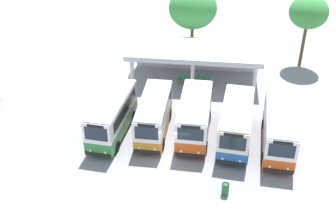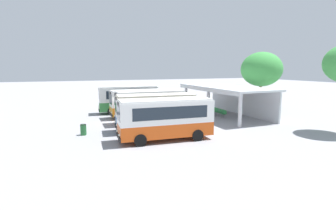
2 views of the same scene
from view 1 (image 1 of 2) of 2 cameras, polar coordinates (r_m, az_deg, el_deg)
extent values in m
plane|color=#939399|center=(32.64, 0.80, -6.35)|extent=(180.00, 180.00, 0.00)
cylinder|color=black|center=(32.70, -6.86, -5.54)|extent=(0.30, 0.92, 0.90)
cylinder|color=black|center=(33.33, -10.16, -5.04)|extent=(0.30, 0.92, 0.90)
cylinder|color=black|center=(36.05, -4.73, -1.48)|extent=(0.30, 0.92, 0.90)
cylinder|color=black|center=(36.62, -7.76, -1.10)|extent=(0.30, 0.92, 0.90)
cube|color=#337F3D|center=(34.36, -7.39, -2.55)|extent=(2.73, 7.14, 1.08)
cube|color=white|center=(33.60, -7.55, -0.57)|extent=(2.73, 7.14, 1.72)
cube|color=white|center=(33.12, -7.66, 0.77)|extent=(2.65, 6.93, 0.12)
cube|color=black|center=(31.96, -9.35, -6.61)|extent=(2.01, 0.28, 0.28)
cube|color=#1E2833|center=(30.90, -9.62, -3.86)|extent=(1.73, 0.21, 1.12)
cube|color=black|center=(30.51, -9.73, -2.81)|extent=(1.27, 0.16, 0.24)
cube|color=#1E2833|center=(33.35, -5.80, -0.62)|extent=(0.54, 5.57, 0.95)
cube|color=#1E2833|center=(33.99, -9.17, -0.21)|extent=(0.54, 5.57, 0.95)
sphere|color=#EAEACC|center=(31.60, -8.40, -6.31)|extent=(0.20, 0.20, 0.20)
sphere|color=#EAEACC|center=(31.98, -10.37, -6.00)|extent=(0.20, 0.20, 0.20)
cylinder|color=black|center=(32.79, -0.70, -5.15)|extent=(0.23, 0.90, 0.90)
cylinder|color=black|center=(33.08, -4.16, -4.86)|extent=(0.23, 0.90, 0.90)
cylinder|color=black|center=(36.17, 0.24, -1.23)|extent=(0.23, 0.90, 0.90)
cylinder|color=black|center=(36.44, -2.90, -1.00)|extent=(0.23, 0.90, 0.90)
cube|color=orange|center=(34.36, -1.87, -2.42)|extent=(2.17, 6.73, 0.93)
cube|color=silver|center=(33.65, -1.91, -0.60)|extent=(2.17, 6.73, 1.65)
cube|color=silver|center=(33.19, -1.94, 0.69)|extent=(2.10, 6.52, 0.12)
cube|color=black|center=(31.86, -2.84, -6.29)|extent=(2.01, 0.12, 0.28)
cube|color=#1E2833|center=(30.90, -2.90, -3.81)|extent=(1.73, 0.06, 1.08)
cube|color=black|center=(30.52, -2.94, -2.80)|extent=(1.27, 0.06, 0.24)
cube|color=#1E2833|center=(33.57, -0.12, -0.56)|extent=(0.09, 5.37, 0.91)
cube|color=#1E2833|center=(33.87, -3.63, -0.31)|extent=(0.09, 5.37, 0.91)
sphere|color=#EAEACC|center=(31.59, -1.81, -5.93)|extent=(0.20, 0.20, 0.20)
sphere|color=#EAEACC|center=(31.77, -3.88, -5.75)|extent=(0.20, 0.20, 0.20)
cylinder|color=black|center=(32.57, 5.10, -5.59)|extent=(0.24, 0.90, 0.90)
cylinder|color=black|center=(32.71, 1.22, -5.26)|extent=(0.24, 0.90, 0.90)
cylinder|color=black|center=(36.00, 5.57, -1.57)|extent=(0.24, 0.90, 0.90)
cylinder|color=black|center=(36.13, 2.06, -1.30)|extent=(0.24, 0.90, 0.90)
cube|color=#D14C14|center=(34.02, 3.53, -2.62)|extent=(2.46, 6.82, 1.16)
cube|color=white|center=(33.27, 3.60, -0.67)|extent=(2.46, 6.82, 1.58)
cube|color=white|center=(32.82, 3.65, 0.58)|extent=(2.39, 6.62, 0.12)
cube|color=black|center=(31.54, 2.92, -6.75)|extent=(2.20, 0.15, 0.28)
cube|color=#1E2833|center=(30.45, 3.02, -3.96)|extent=(1.90, 0.09, 1.03)
cube|color=black|center=(30.09, 3.06, -3.00)|extent=(1.39, 0.08, 0.24)
cube|color=#1E2833|center=(33.28, 5.59, -0.66)|extent=(0.16, 5.42, 0.87)
cube|color=#1E2833|center=(33.41, 1.66, -0.36)|extent=(0.16, 5.42, 0.87)
sphere|color=#EAEACC|center=(31.32, 4.10, -6.40)|extent=(0.20, 0.20, 0.20)
sphere|color=#EAEACC|center=(31.40, 1.78, -6.20)|extent=(0.20, 0.20, 0.20)
cylinder|color=black|center=(32.22, 10.53, -6.55)|extent=(0.30, 0.92, 0.90)
cylinder|color=black|center=(32.26, 6.67, -6.11)|extent=(0.30, 0.92, 0.90)
cylinder|color=black|center=(35.71, 10.92, -2.36)|extent=(0.30, 0.92, 0.90)
cylinder|color=black|center=(35.75, 7.46, -1.97)|extent=(0.30, 0.92, 0.90)
cube|color=#23569E|center=(33.70, 8.97, -3.56)|extent=(2.88, 7.09, 0.98)
cube|color=beige|center=(32.95, 9.16, -1.64)|extent=(2.88, 7.09, 1.72)
cube|color=beige|center=(32.46, 9.29, -0.29)|extent=(2.79, 6.88, 0.12)
cube|color=black|center=(31.13, 8.40, -7.72)|extent=(2.16, 0.29, 0.28)
cube|color=#1E2833|center=(30.09, 8.66, -5.09)|extent=(1.86, 0.22, 1.11)
cube|color=black|center=(29.69, 8.77, -4.03)|extent=(1.36, 0.17, 0.24)
cube|color=#1E2833|center=(33.00, 11.12, -1.69)|extent=(0.54, 5.51, 0.94)
cube|color=#1E2833|center=(33.05, 7.24, -1.26)|extent=(0.54, 5.51, 0.94)
sphere|color=#EAEACC|center=(30.93, 9.60, -7.40)|extent=(0.20, 0.20, 0.20)
sphere|color=#EAEACC|center=(30.96, 7.29, -7.13)|extent=(0.20, 0.20, 0.20)
cylinder|color=black|center=(32.34, 16.32, -7.28)|extent=(0.28, 0.91, 0.90)
cylinder|color=black|center=(32.13, 12.59, -6.94)|extent=(0.28, 0.91, 0.90)
cylinder|color=black|center=(35.89, 15.97, -2.92)|extent=(0.28, 0.91, 0.90)
cylinder|color=black|center=(35.70, 12.63, -2.59)|extent=(0.28, 0.91, 0.90)
cube|color=#D14C14|center=(33.72, 14.48, -4.22)|extent=(2.69, 7.23, 1.02)
cube|color=white|center=(32.98, 14.78, -2.32)|extent=(2.69, 7.23, 1.66)
cube|color=white|center=(32.50, 14.99, -1.02)|extent=(2.61, 7.02, 0.12)
cube|color=black|center=(31.10, 14.54, -8.58)|extent=(2.09, 0.25, 0.28)
cube|color=#1E2833|center=(30.06, 14.98, -5.95)|extent=(1.80, 0.18, 1.08)
cube|color=black|center=(29.67, 15.16, -4.94)|extent=(1.32, 0.14, 0.24)
cube|color=#1E2833|center=(33.15, 16.66, -2.34)|extent=(0.44, 5.67, 0.91)
cube|color=#1E2833|center=(32.95, 12.91, -1.97)|extent=(0.44, 5.67, 0.91)
sphere|color=#EAEACC|center=(30.99, 15.73, -8.23)|extent=(0.20, 0.20, 0.20)
sphere|color=#EAEACC|center=(30.86, 13.49, -8.03)|extent=(0.20, 0.20, 0.20)
cylinder|color=silver|center=(40.57, -4.83, 4.44)|extent=(0.36, 0.36, 3.20)
cylinder|color=silver|center=(39.86, 3.29, 3.98)|extent=(0.36, 0.36, 3.20)
cylinder|color=silver|center=(39.98, 11.52, 3.43)|extent=(0.36, 0.36, 3.20)
cube|color=silver|center=(43.88, 3.73, 6.68)|extent=(12.27, 0.20, 3.20)
cube|color=silver|center=(41.04, 3.59, 7.46)|extent=(12.77, 5.38, 0.20)
cube|color=silver|center=(38.76, 3.30, 5.55)|extent=(12.77, 0.10, 0.28)
cylinder|color=slate|center=(41.50, 1.81, 3.05)|extent=(0.03, 0.03, 0.44)
cylinder|color=slate|center=(41.53, 1.33, 3.08)|extent=(0.03, 0.03, 0.44)
cylinder|color=slate|center=(41.81, 1.86, 3.28)|extent=(0.03, 0.03, 0.44)
cylinder|color=slate|center=(41.84, 1.38, 3.31)|extent=(0.03, 0.03, 0.44)
cube|color=#2D8C47|center=(41.56, 1.60, 3.47)|extent=(0.44, 0.44, 0.04)
cube|color=#2D8C47|center=(41.64, 1.63, 3.84)|extent=(0.44, 0.04, 0.40)
cylinder|color=slate|center=(41.46, 2.58, 3.00)|extent=(0.03, 0.03, 0.44)
cylinder|color=slate|center=(41.48, 2.09, 3.03)|extent=(0.03, 0.03, 0.44)
cylinder|color=slate|center=(41.77, 2.62, 3.23)|extent=(0.03, 0.03, 0.44)
cylinder|color=slate|center=(41.79, 2.14, 3.26)|extent=(0.03, 0.03, 0.44)
cube|color=#2D8C47|center=(41.51, 2.36, 3.42)|extent=(0.44, 0.44, 0.04)
cube|color=#2D8C47|center=(41.59, 2.39, 3.79)|extent=(0.44, 0.04, 0.40)
cylinder|color=slate|center=(41.40, 3.34, 2.93)|extent=(0.03, 0.03, 0.44)
cylinder|color=slate|center=(41.42, 2.86, 2.96)|extent=(0.03, 0.03, 0.44)
cylinder|color=slate|center=(41.71, 3.38, 3.16)|extent=(0.03, 0.03, 0.44)
cylinder|color=slate|center=(41.73, 2.89, 3.19)|extent=(0.03, 0.03, 0.44)
cube|color=#2D8C47|center=(41.45, 3.13, 3.35)|extent=(0.44, 0.44, 0.04)
cube|color=#2D8C47|center=(41.53, 3.15, 3.73)|extent=(0.44, 0.04, 0.40)
cylinder|color=slate|center=(41.41, 4.12, 2.90)|extent=(0.03, 0.03, 0.44)
cylinder|color=slate|center=(41.42, 3.63, 2.93)|extent=(0.03, 0.03, 0.44)
cylinder|color=slate|center=(41.71, 4.14, 3.14)|extent=(0.03, 0.03, 0.44)
cylinder|color=slate|center=(41.73, 3.66, 3.16)|extent=(0.03, 0.03, 0.44)
cube|color=#2D8C47|center=(41.45, 3.90, 3.33)|extent=(0.44, 0.44, 0.04)
cube|color=#2D8C47|center=(41.53, 3.92, 3.70)|extent=(0.44, 0.04, 0.40)
cylinder|color=slate|center=(41.39, 4.88, 2.86)|extent=(0.03, 0.03, 0.44)
cylinder|color=slate|center=(41.40, 4.40, 2.88)|extent=(0.03, 0.03, 0.44)
cylinder|color=slate|center=(41.70, 4.91, 3.09)|extent=(0.03, 0.03, 0.44)
cylinder|color=slate|center=(41.70, 4.42, 3.12)|extent=(0.03, 0.03, 0.44)
cube|color=#2D8C47|center=(41.43, 4.67, 3.28)|extent=(0.44, 0.44, 0.04)
cube|color=#2D8C47|center=(41.51, 4.69, 3.65)|extent=(0.44, 0.04, 0.40)
cylinder|color=slate|center=(41.30, 5.65, 2.75)|extent=(0.03, 0.03, 0.44)
cylinder|color=slate|center=(41.31, 5.16, 2.78)|extent=(0.03, 0.03, 0.44)
cylinder|color=slate|center=(41.61, 5.67, 2.98)|extent=(0.03, 0.03, 0.44)
cylinder|color=slate|center=(41.61, 5.18, 3.01)|extent=(0.03, 0.03, 0.44)
cube|color=#2D8C47|center=(41.34, 5.43, 3.17)|extent=(0.44, 0.44, 0.04)
cube|color=#2D8C47|center=(41.42, 5.45, 3.55)|extent=(0.44, 0.04, 0.40)
cylinder|color=brown|center=(47.06, 3.22, 8.65)|extent=(0.32, 0.32, 3.44)
ellipsoid|color=green|center=(45.77, 3.35, 12.82)|extent=(5.05, 5.05, 4.29)
cylinder|color=brown|center=(46.40, 17.57, 7.50)|extent=(0.32, 0.32, 4.43)
ellipsoid|color=green|center=(45.12, 18.32, 11.72)|extent=(3.83, 3.83, 3.26)
cylinder|color=#266633|center=(29.16, 7.67, -11.14)|extent=(0.48, 0.48, 0.85)
torus|color=black|center=(28.86, 7.73, -10.49)|extent=(0.49, 0.49, 0.06)
camera|label=2|loc=(33.91, 48.52, -5.71)|focal=27.45mm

